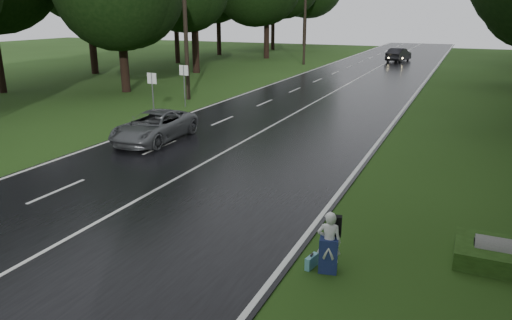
% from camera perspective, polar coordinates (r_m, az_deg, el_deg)
% --- Properties ---
extents(ground, '(160.00, 160.00, 0.00)m').
position_cam_1_polar(ground, '(14.26, -20.12, -8.09)').
color(ground, '#234314').
rests_on(ground, ground).
extents(road, '(12.00, 140.00, 0.04)m').
position_cam_1_polar(road, '(31.05, 6.17, 6.38)').
color(road, black).
rests_on(road, ground).
extents(lane_center, '(0.12, 140.00, 0.01)m').
position_cam_1_polar(lane_center, '(31.05, 6.17, 6.43)').
color(lane_center, silver).
rests_on(lane_center, road).
extents(grey_car, '(2.48, 5.05, 1.38)m').
position_cam_1_polar(grey_car, '(22.89, -12.08, 3.98)').
color(grey_car, '#4B4E50').
rests_on(grey_car, road).
extents(far_car, '(2.55, 5.12, 1.61)m').
position_cam_1_polar(far_car, '(62.08, 16.72, 11.99)').
color(far_car, black).
rests_on(far_car, road).
extents(hitchhiker, '(0.62, 0.58, 1.53)m').
position_cam_1_polar(hitchhiker, '(11.33, 8.76, -9.95)').
color(hitchhiker, silver).
rests_on(hitchhiker, ground).
extents(suitcase, '(0.22, 0.46, 0.31)m').
position_cam_1_polar(suitcase, '(11.70, 6.67, -12.00)').
color(suitcase, '#5597A1').
rests_on(suitcase, ground).
extents(culvert, '(1.32, 0.66, 0.66)m').
position_cam_1_polar(culvert, '(13.27, 27.36, -11.02)').
color(culvert, slate).
rests_on(culvert, ground).
extents(utility_pole_mid, '(1.80, 0.28, 9.68)m').
position_cam_1_polar(utility_pole_mid, '(33.97, -8.08, 7.22)').
color(utility_pole_mid, black).
rests_on(utility_pole_mid, ground).
extents(utility_pole_far, '(1.80, 0.28, 9.92)m').
position_cam_1_polar(utility_pole_far, '(56.65, 5.73, 11.31)').
color(utility_pole_far, black).
rests_on(utility_pole_far, ground).
extents(road_sign_a, '(0.61, 0.10, 2.55)m').
position_cam_1_polar(road_sign_a, '(28.50, -12.09, 5.07)').
color(road_sign_a, white).
rests_on(road_sign_a, ground).
extents(road_sign_b, '(0.64, 0.10, 2.66)m').
position_cam_1_polar(road_sign_b, '(31.22, -8.46, 6.32)').
color(road_sign_b, white).
rests_on(road_sign_b, ground).
extents(tree_left_d, '(8.10, 8.10, 12.66)m').
position_cam_1_polar(tree_left_d, '(38.22, -15.26, 7.90)').
color(tree_left_d, black).
rests_on(tree_left_d, ground).
extents(tree_left_e, '(9.37, 9.37, 14.64)m').
position_cam_1_polar(tree_left_e, '(49.14, -7.15, 10.35)').
color(tree_left_e, black).
rests_on(tree_left_e, ground).
extents(tree_left_f, '(10.25, 10.25, 16.02)m').
position_cam_1_polar(tree_left_f, '(64.16, 1.25, 12.09)').
color(tree_left_f, black).
rests_on(tree_left_f, ground).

